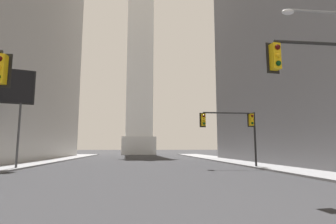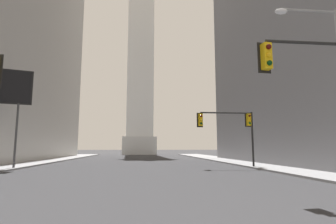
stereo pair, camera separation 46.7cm
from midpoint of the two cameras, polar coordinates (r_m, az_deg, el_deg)
sidewalk_left at (r=29.06m, az=-31.96°, el=-10.07°), size 5.00×84.25×0.15m
sidewalk_right at (r=29.12m, az=19.98°, el=-10.75°), size 5.00×84.25×0.15m
obelisk at (r=78.54m, az=-5.67°, el=17.44°), size 8.77×8.77×72.66m
traffic_light_mid_right at (r=24.78m, az=14.51°, el=-2.74°), size 5.35×0.52×5.10m
street_lamp at (r=15.28m, az=32.85°, el=6.91°), size 3.36×0.36×8.78m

